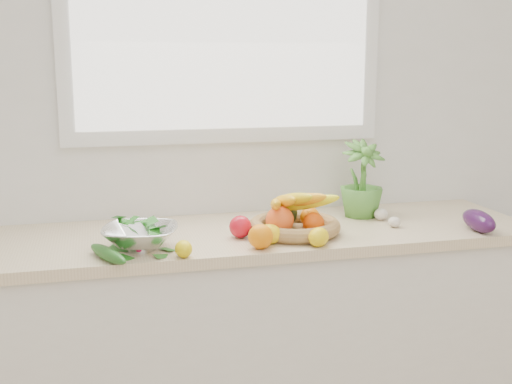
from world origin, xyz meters
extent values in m
cube|color=white|center=(0.00, 2.25, 1.35)|extent=(4.50, 0.02, 2.70)
cube|color=silver|center=(0.00, 1.95, 0.43)|extent=(2.20, 0.58, 0.86)
cube|color=beige|center=(0.00, 1.95, 0.88)|extent=(2.24, 0.62, 0.04)
cube|color=white|center=(0.00, 2.23, 1.75)|extent=(1.30, 0.03, 1.10)
cube|color=white|center=(0.00, 2.21, 1.75)|extent=(1.18, 0.01, 0.98)
sphere|color=orange|center=(0.01, 1.70, 0.94)|extent=(0.10, 0.10, 0.09)
ellipsoid|color=yellow|center=(-0.26, 1.67, 0.93)|extent=(0.06, 0.07, 0.06)
ellipsoid|color=yellow|center=(0.21, 1.68, 0.93)|extent=(0.11, 0.11, 0.07)
ellipsoid|color=yellow|center=(0.06, 1.76, 0.93)|extent=(0.11, 0.11, 0.07)
sphere|color=red|center=(-0.03, 1.86, 0.94)|extent=(0.10, 0.10, 0.08)
cube|color=tan|center=(0.05, 1.79, 0.92)|extent=(0.12, 0.06, 0.04)
ellipsoid|color=silver|center=(0.58, 1.86, 0.92)|extent=(0.05, 0.05, 0.04)
ellipsoid|color=silver|center=(0.58, 1.98, 0.92)|extent=(0.07, 0.07, 0.05)
ellipsoid|color=beige|center=(0.24, 1.78, 0.92)|extent=(0.07, 0.07, 0.05)
ellipsoid|color=#32103C|center=(0.86, 1.73, 0.94)|extent=(0.09, 0.20, 0.08)
ellipsoid|color=#1C591A|center=(-0.50, 1.70, 0.92)|extent=(0.14, 0.23, 0.04)
sphere|color=#C8194B|center=(-0.39, 1.75, 0.92)|extent=(0.04, 0.04, 0.03)
imported|color=#4E9134|center=(0.53, 2.06, 1.05)|extent=(0.21, 0.21, 0.32)
cylinder|color=tan|center=(0.18, 1.86, 0.91)|extent=(0.37, 0.37, 0.01)
torus|color=#AE804D|center=(0.18, 1.86, 0.93)|extent=(0.44, 0.44, 0.05)
sphere|color=#F85E1F|center=(0.11, 1.83, 0.96)|extent=(0.13, 0.13, 0.10)
sphere|color=#E24A07|center=(0.23, 1.81, 0.95)|extent=(0.10, 0.10, 0.08)
sphere|color=orange|center=(0.25, 1.91, 0.95)|extent=(0.10, 0.10, 0.07)
ellipsoid|color=black|center=(0.17, 1.93, 0.96)|extent=(0.11, 0.11, 0.10)
ellipsoid|color=yellow|center=(0.10, 1.85, 1.02)|extent=(0.10, 0.23, 0.10)
ellipsoid|color=yellow|center=(0.14, 1.86, 1.03)|extent=(0.05, 0.23, 0.10)
ellipsoid|color=yellow|center=(0.17, 1.85, 1.03)|extent=(0.12, 0.23, 0.10)
ellipsoid|color=#FCA714|center=(0.20, 1.86, 1.03)|extent=(0.17, 0.20, 0.10)
ellipsoid|color=#FFFC15|center=(0.23, 1.85, 1.02)|extent=(0.22, 0.15, 0.10)
cylinder|color=silver|center=(-0.39, 1.79, 0.91)|extent=(0.12, 0.12, 0.02)
imported|color=white|center=(-0.39, 1.79, 0.95)|extent=(0.30, 0.30, 0.06)
ellipsoid|color=#1C6118|center=(-0.39, 1.79, 0.99)|extent=(0.23, 0.23, 0.08)
camera|label=1|loc=(-0.52, -0.33, 1.52)|focal=45.00mm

